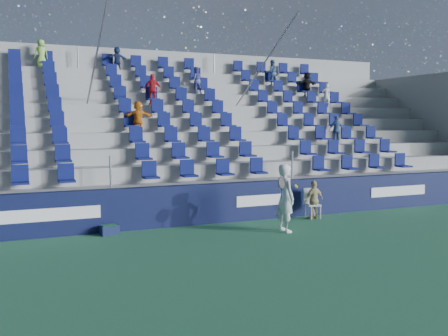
% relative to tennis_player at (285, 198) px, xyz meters
% --- Properties ---
extents(ground, '(70.00, 70.00, 0.00)m').
position_rel_tennis_player_xyz_m(ground, '(-1.40, -1.25, -0.96)').
color(ground, '#2F6E47').
rests_on(ground, ground).
extents(sponsor_wall, '(24.00, 0.32, 1.20)m').
position_rel_tennis_player_xyz_m(sponsor_wall, '(-1.40, 1.90, -0.36)').
color(sponsor_wall, '#10143A').
rests_on(sponsor_wall, ground).
extents(grandstand, '(24.00, 8.17, 6.63)m').
position_rel_tennis_player_xyz_m(grandstand, '(-1.40, 6.99, 1.18)').
color(grandstand, '#9A9B96').
rests_on(grandstand, ground).
extents(tennis_player, '(0.69, 0.71, 1.91)m').
position_rel_tennis_player_xyz_m(tennis_player, '(0.00, 0.00, 0.00)').
color(tennis_player, silver).
rests_on(tennis_player, ground).
extents(line_judge_chair, '(0.50, 0.52, 0.96)m').
position_rel_tennis_player_xyz_m(line_judge_chair, '(1.76, 1.40, -0.41)').
color(line_judge_chair, white).
rests_on(line_judge_chair, ground).
extents(line_judge, '(0.76, 0.42, 1.22)m').
position_rel_tennis_player_xyz_m(line_judge, '(1.76, 1.25, -0.34)').
color(line_judge, tan).
rests_on(line_judge, ground).
extents(ball_bin, '(0.53, 0.39, 0.27)m').
position_rel_tennis_player_xyz_m(ball_bin, '(-4.61, 1.50, -0.81)').
color(ball_bin, '#10193C').
rests_on(ball_bin, ground).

